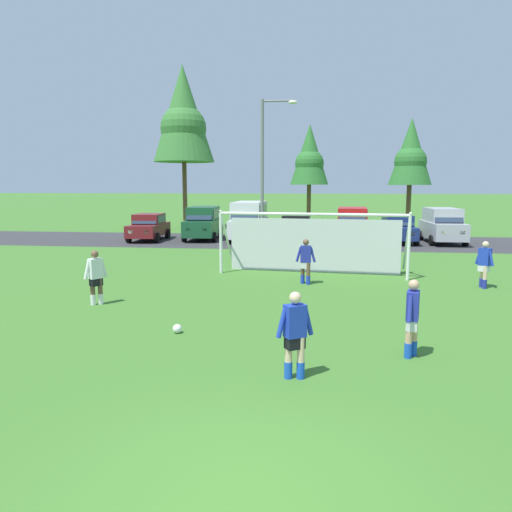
{
  "coord_description": "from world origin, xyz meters",
  "views": [
    {
      "loc": [
        0.8,
        -4.95,
        3.54
      ],
      "look_at": [
        -1.21,
        10.96,
        1.18
      ],
      "focal_mm": 33.64,
      "sensor_mm": 36.0,
      "label": 1
    }
  ],
  "objects_px": {
    "parked_car_slot_center": "(296,229)",
    "player_winger_right": "(96,278)",
    "player_midfield_center": "(306,262)",
    "player_trailing_back": "(412,318)",
    "soccer_goal": "(313,242)",
    "parked_car_slot_left": "(203,223)",
    "parked_car_slot_center_right": "(352,224)",
    "player_winger_left": "(484,265)",
    "parked_car_slot_center_left": "(249,220)",
    "parked_car_slot_far_left": "(149,227)",
    "parked_car_slot_right": "(398,229)",
    "parked_car_slot_far_right": "(442,225)",
    "player_striker_near": "(295,335)",
    "street_lamp": "(265,174)",
    "soccer_ball": "(177,329)"
  },
  "relations": [
    {
      "from": "player_striker_near",
      "to": "street_lamp",
      "type": "distance_m",
      "value": 17.85
    },
    {
      "from": "parked_car_slot_right",
      "to": "player_trailing_back",
      "type": "bearing_deg",
      "value": -98.31
    },
    {
      "from": "player_trailing_back",
      "to": "parked_car_slot_center_left",
      "type": "bearing_deg",
      "value": 106.98
    },
    {
      "from": "parked_car_slot_center_left",
      "to": "parked_car_slot_left",
      "type": "bearing_deg",
      "value": 172.31
    },
    {
      "from": "player_winger_left",
      "to": "parked_car_slot_center_right",
      "type": "height_order",
      "value": "parked_car_slot_center_right"
    },
    {
      "from": "player_trailing_back",
      "to": "street_lamp",
      "type": "bearing_deg",
      "value": 106.66
    },
    {
      "from": "player_midfield_center",
      "to": "parked_car_slot_right",
      "type": "height_order",
      "value": "parked_car_slot_right"
    },
    {
      "from": "player_striker_near",
      "to": "parked_car_slot_left",
      "type": "relative_size",
      "value": 0.35
    },
    {
      "from": "soccer_goal",
      "to": "parked_car_slot_left",
      "type": "xyz_separation_m",
      "value": [
        -7.31,
        11.51,
        -0.18
      ]
    },
    {
      "from": "player_midfield_center",
      "to": "player_winger_right",
      "type": "height_order",
      "value": "same"
    },
    {
      "from": "player_winger_right",
      "to": "player_trailing_back",
      "type": "height_order",
      "value": "same"
    },
    {
      "from": "player_winger_left",
      "to": "parked_car_slot_left",
      "type": "relative_size",
      "value": 0.35
    },
    {
      "from": "player_midfield_center",
      "to": "parked_car_slot_center_right",
      "type": "xyz_separation_m",
      "value": [
        2.61,
        13.69,
        0.29
      ]
    },
    {
      "from": "soccer_goal",
      "to": "player_striker_near",
      "type": "xyz_separation_m",
      "value": [
        -0.23,
        -10.98,
        -0.47
      ]
    },
    {
      "from": "parked_car_slot_left",
      "to": "parked_car_slot_center_left",
      "type": "distance_m",
      "value": 3.18
    },
    {
      "from": "parked_car_slot_center_left",
      "to": "parked_car_slot_far_left",
      "type": "bearing_deg",
      "value": -175.51
    },
    {
      "from": "player_striker_near",
      "to": "soccer_goal",
      "type": "bearing_deg",
      "value": 88.81
    },
    {
      "from": "player_midfield_center",
      "to": "player_trailing_back",
      "type": "bearing_deg",
      "value": -71.97
    },
    {
      "from": "parked_car_slot_far_left",
      "to": "parked_car_slot_center_right",
      "type": "relative_size",
      "value": 0.91
    },
    {
      "from": "parked_car_slot_left",
      "to": "parked_car_slot_right",
      "type": "xyz_separation_m",
      "value": [
        12.48,
        -0.23,
        -0.24
      ]
    },
    {
      "from": "parked_car_slot_center_left",
      "to": "parked_car_slot_center_right",
      "type": "distance_m",
      "value": 6.56
    },
    {
      "from": "player_midfield_center",
      "to": "parked_car_slot_far_left",
      "type": "relative_size",
      "value": 0.38
    },
    {
      "from": "parked_car_slot_center_left",
      "to": "parked_car_slot_right",
      "type": "bearing_deg",
      "value": 1.17
    },
    {
      "from": "parked_car_slot_center_left",
      "to": "parked_car_slot_center_right",
      "type": "relative_size",
      "value": 1.02
    },
    {
      "from": "player_winger_right",
      "to": "player_trailing_back",
      "type": "xyz_separation_m",
      "value": [
        8.5,
        -3.4,
        0.0
      ]
    },
    {
      "from": "parked_car_slot_center_left",
      "to": "parked_car_slot_right",
      "type": "distance_m",
      "value": 9.35
    },
    {
      "from": "player_striker_near",
      "to": "soccer_ball",
      "type": "bearing_deg",
      "value": 140.75
    },
    {
      "from": "parked_car_slot_center",
      "to": "parked_car_slot_center_right",
      "type": "bearing_deg",
      "value": 15.59
    },
    {
      "from": "player_striker_near",
      "to": "player_winger_right",
      "type": "distance_m",
      "value": 7.82
    },
    {
      "from": "soccer_goal",
      "to": "player_midfield_center",
      "type": "relative_size",
      "value": 4.61
    },
    {
      "from": "soccer_goal",
      "to": "parked_car_slot_right",
      "type": "xyz_separation_m",
      "value": [
        5.17,
        11.28,
        -0.42
      ]
    },
    {
      "from": "parked_car_slot_center_right",
      "to": "parked_car_slot_far_right",
      "type": "relative_size",
      "value": 1.02
    },
    {
      "from": "player_winger_left",
      "to": "parked_car_slot_far_left",
      "type": "height_order",
      "value": "parked_car_slot_far_left"
    },
    {
      "from": "soccer_goal",
      "to": "player_winger_left",
      "type": "distance_m",
      "value": 6.34
    },
    {
      "from": "parked_car_slot_center_right",
      "to": "soccer_ball",
      "type": "bearing_deg",
      "value": -105.52
    },
    {
      "from": "player_winger_left",
      "to": "parked_car_slot_center_left",
      "type": "bearing_deg",
      "value": 127.28
    },
    {
      "from": "player_winger_right",
      "to": "street_lamp",
      "type": "bearing_deg",
      "value": 73.42
    },
    {
      "from": "player_winger_right",
      "to": "parked_car_slot_center_left",
      "type": "distance_m",
      "value": 17.37
    },
    {
      "from": "player_winger_right",
      "to": "parked_car_slot_far_left",
      "type": "relative_size",
      "value": 0.38
    },
    {
      "from": "player_midfield_center",
      "to": "parked_car_slot_center",
      "type": "height_order",
      "value": "parked_car_slot_center"
    },
    {
      "from": "soccer_ball",
      "to": "parked_car_slot_center",
      "type": "xyz_separation_m",
      "value": [
        2.05,
        19.0,
        0.77
      ]
    },
    {
      "from": "soccer_goal",
      "to": "parked_car_slot_center",
      "type": "height_order",
      "value": "soccer_goal"
    },
    {
      "from": "parked_car_slot_center_right",
      "to": "player_winger_right",
      "type": "bearing_deg",
      "value": -116.51
    },
    {
      "from": "soccer_goal",
      "to": "player_striker_near",
      "type": "height_order",
      "value": "soccer_goal"
    },
    {
      "from": "parked_car_slot_center_right",
      "to": "street_lamp",
      "type": "distance_m",
      "value": 7.71
    },
    {
      "from": "player_winger_left",
      "to": "player_midfield_center",
      "type": "bearing_deg",
      "value": -179.1
    },
    {
      "from": "player_winger_left",
      "to": "street_lamp",
      "type": "bearing_deg",
      "value": 134.97
    },
    {
      "from": "player_trailing_back",
      "to": "parked_car_slot_center_right",
      "type": "bearing_deg",
      "value": 89.31
    },
    {
      "from": "parked_car_slot_right",
      "to": "parked_car_slot_far_right",
      "type": "distance_m",
      "value": 2.72
    },
    {
      "from": "parked_car_slot_center",
      "to": "player_winger_right",
      "type": "bearing_deg",
      "value": -107.6
    }
  ]
}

